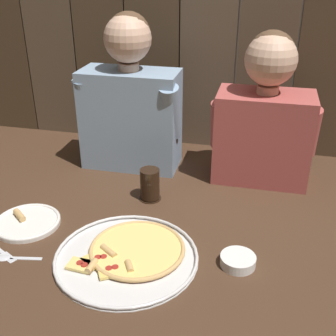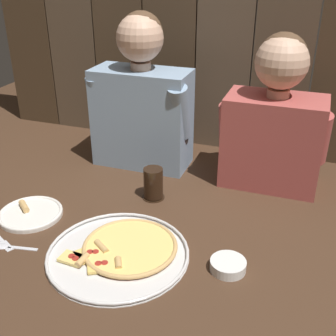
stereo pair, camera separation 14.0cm
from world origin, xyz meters
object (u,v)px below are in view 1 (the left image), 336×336
at_px(drinking_glass, 150,185).
at_px(dipping_bowl, 238,260).
at_px(diner_left, 130,99).
at_px(dinner_plate, 27,222).
at_px(diner_right, 265,115).
at_px(pizza_tray, 130,254).

xyz_separation_m(drinking_glass, dipping_bowl, (0.35, -0.30, -0.04)).
bearing_deg(dipping_bowl, diner_left, 131.26).
height_order(dinner_plate, diner_right, diner_right).
bearing_deg(pizza_tray, dinner_plate, 167.80).
bearing_deg(drinking_glass, diner_left, 119.69).
relative_size(pizza_tray, dinner_plate, 1.97).
bearing_deg(diner_right, drinking_glass, -145.50).
relative_size(pizza_tray, diner_right, 0.75).
relative_size(dipping_bowl, diner_left, 0.17).
distance_m(dinner_plate, dipping_bowl, 0.70).
height_order(drinking_glass, dipping_bowl, drinking_glass).
relative_size(drinking_glass, diner_left, 0.19).
height_order(dipping_bowl, diner_right, diner_right).
height_order(dinner_plate, drinking_glass, drinking_glass).
xyz_separation_m(dinner_plate, dipping_bowl, (0.70, -0.05, 0.01)).
relative_size(pizza_tray, drinking_glass, 3.60).
distance_m(dinner_plate, diner_right, 0.94).
bearing_deg(dipping_bowl, dinner_plate, 176.08).
bearing_deg(drinking_glass, diner_right, 34.50).
xyz_separation_m(drinking_glass, diner_right, (0.38, 0.26, 0.21)).
xyz_separation_m(drinking_glass, diner_left, (-0.15, 0.26, 0.23)).
height_order(dinner_plate, diner_left, diner_left).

